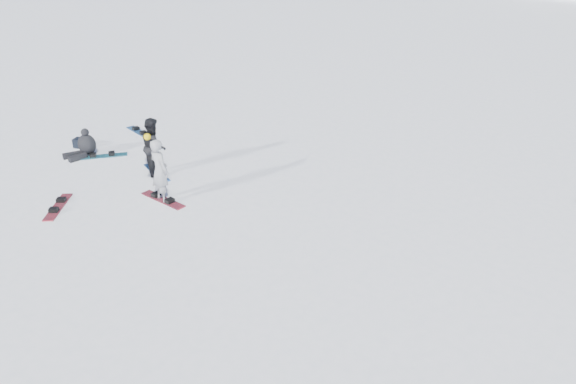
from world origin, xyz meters
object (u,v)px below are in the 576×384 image
Objects in this scene: snowboarder_man at (154,146)px; snowboard_loose_a at (103,156)px; snowboard_loose_c at (140,132)px; snowboard_loose_b at (58,207)px; seated_rider at (85,145)px; snowboarder_woman at (160,170)px; gear_bag at (81,143)px.

snowboard_loose_a is (-2.30, -0.30, -0.83)m from snowboarder_man.
snowboarder_man is 1.13× the size of snowboard_loose_c.
snowboard_loose_a is 1.00× the size of snowboard_loose_b.
seated_rider reaches higher than snowboard_loose_a.
snowboarder_man is at bearing -25.97° from snowboarder_woman.
snowboard_loose_a is at bearing -1.12° from gear_bag.
gear_bag is at bearing -170.93° from snowboard_loose_b.
snowboard_loose_b is at bearing -106.95° from snowboard_loose_a.
snowboarder_woman is 4.16× the size of gear_bag.
snowboarder_woman is at bearing -20.91° from snowboard_loose_c.
snowboard_loose_c is (-3.18, 1.79, -0.83)m from snowboarder_man.
snowboard_loose_a is (0.51, 0.23, -0.32)m from seated_rider.
snowboarder_woman is at bearing 5.97° from seated_rider.
snowboarder_woman is 4.00m from snowboard_loose_a.
gear_bag is 0.30× the size of snowboard_loose_b.
snowboard_loose_b is (-1.77, -2.00, -0.86)m from snowboarder_woman.
snowboard_loose_a is 1.00× the size of snowboard_loose_c.
snowboarder_man is at bearing 134.58° from snowboard_loose_b.
snowboarder_man is 2.90m from seated_rider.
seated_rider is at bearing -71.02° from snowboard_loose_c.
seated_rider is 0.72× the size of snowboard_loose_a.
snowboard_loose_a is at bearing -57.30° from snowboard_loose_c.
snowboarder_man reaches higher than seated_rider.
seated_rider is at bearing 1.10° from snowboarder_woman.
snowboard_loose_c is at bearing 0.82° from snowboarder_man.
snowboarder_woman is 5.15m from gear_bag.
snowboarder_woman is at bearing -64.79° from snowboard_loose_a.
snowboard_loose_b is at bearing -40.00° from gear_bag.
snowboard_loose_b is at bearing -48.67° from snowboard_loose_c.
snowboarder_man is 3.14m from snowboard_loose_b.
snowboard_loose_a is (-3.84, 0.72, -0.86)m from snowboarder_woman.
snowboarder_man reaches higher than gear_bag.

